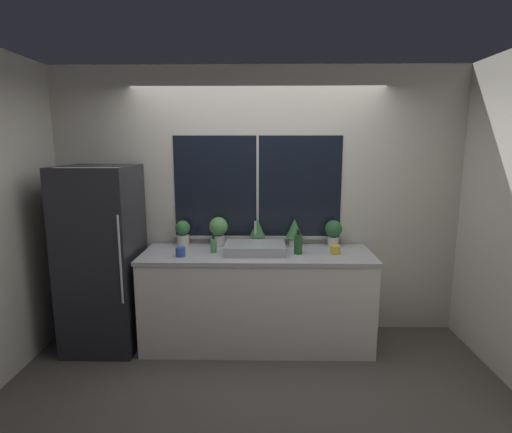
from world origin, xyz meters
The scene contains 16 objects.
ground_plane centered at (0.00, 0.00, 0.00)m, with size 14.00×14.00×0.00m, color #4C4742.
wall_back centered at (0.00, 0.73, 1.35)m, with size 8.00×0.09×2.70m.
wall_left centered at (-2.08, 1.50, 1.35)m, with size 0.06×7.00×2.70m.
wall_right centered at (2.08, 1.50, 1.35)m, with size 0.06×7.00×2.70m.
counter centered at (0.00, 0.33, 0.46)m, with size 2.19×0.69×0.92m.
refrigerator centered at (-1.47, 0.31, 0.87)m, with size 0.66×0.72×1.75m.
sink centered at (-0.02, 0.33, 0.97)m, with size 0.57×0.43×0.26m.
potted_plant_far_left centered at (-0.75, 0.59, 1.07)m, with size 0.15×0.15×0.26m.
potted_plant_left centered at (-0.39, 0.59, 1.09)m, with size 0.19×0.19×0.29m.
potted_plant_center centered at (0.00, 0.59, 1.08)m, with size 0.16×0.16×0.27m.
potted_plant_right centered at (0.37, 0.59, 1.09)m, with size 0.17×0.17×0.28m.
potted_plant_far_right centered at (0.76, 0.59, 1.08)m, with size 0.17×0.17×0.27m.
soap_bottle centered at (-0.41, 0.33, 0.99)m, with size 0.06×0.06×0.17m.
bottle_tall centered at (0.39, 0.30, 1.02)m, with size 0.08×0.08×0.23m.
mug_blue centered at (-0.70, 0.20, 0.97)m, with size 0.09×0.09×0.09m.
mug_yellow centered at (0.74, 0.31, 0.96)m, with size 0.09×0.09×0.08m.
Camera 1 is at (0.05, -3.33, 1.94)m, focal length 28.00 mm.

